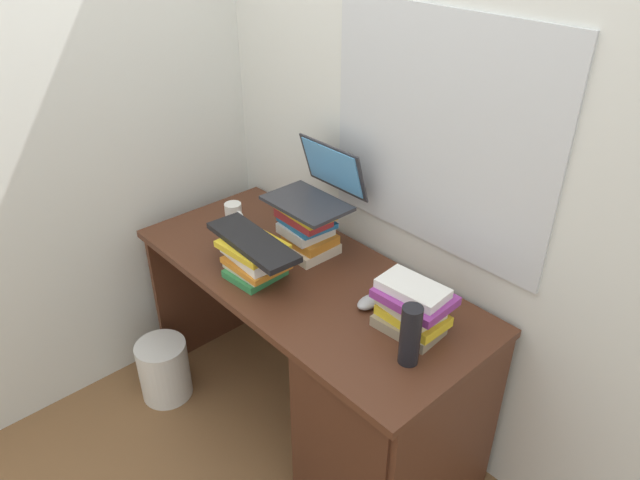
% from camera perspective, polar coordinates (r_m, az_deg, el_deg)
% --- Properties ---
extents(ground_plane, '(6.00, 6.00, 0.00)m').
position_cam_1_polar(ground_plane, '(2.72, -1.26, -16.55)').
color(ground_plane, brown).
extents(wall_back, '(6.00, 0.06, 2.60)m').
position_cam_1_polar(wall_back, '(2.19, 5.70, 12.18)').
color(wall_back, silver).
rests_on(wall_back, ground).
extents(wall_left, '(0.05, 6.00, 2.60)m').
position_cam_1_polar(wall_left, '(2.63, -14.25, 14.62)').
color(wall_left, silver).
rests_on(wall_left, ground).
extents(desk, '(1.45, 0.63, 0.75)m').
position_cam_1_polar(desk, '(2.22, 4.65, -14.94)').
color(desk, '#4C2819').
rests_on(desk, ground).
extents(book_stack_tall, '(0.24, 0.19, 0.21)m').
position_cam_1_polar(book_stack_tall, '(2.30, -1.27, 1.09)').
color(book_stack_tall, beige).
rests_on(book_stack_tall, desk).
extents(book_stack_keyboard_riser, '(0.25, 0.21, 0.13)m').
position_cam_1_polar(book_stack_keyboard_riser, '(2.19, -6.41, -1.79)').
color(book_stack_keyboard_riser, '#338C4C').
rests_on(book_stack_keyboard_riser, desk).
extents(book_stack_side, '(0.25, 0.19, 0.17)m').
position_cam_1_polar(book_stack_side, '(1.94, 8.92, -6.47)').
color(book_stack_side, gray).
rests_on(book_stack_side, desk).
extents(laptop, '(0.32, 0.28, 0.22)m').
position_cam_1_polar(laptop, '(2.25, -0.23, 5.06)').
color(laptop, '#2D2D33').
rests_on(laptop, book_stack_tall).
extents(keyboard, '(0.43, 0.16, 0.02)m').
position_cam_1_polar(keyboard, '(2.15, -6.56, -0.16)').
color(keyboard, black).
rests_on(keyboard, book_stack_keyboard_riser).
extents(computer_mouse, '(0.06, 0.10, 0.04)m').
position_cam_1_polar(computer_mouse, '(2.05, 4.82, -6.01)').
color(computer_mouse, '#A5A8AD').
rests_on(computer_mouse, desk).
extents(mug, '(0.11, 0.07, 0.09)m').
position_cam_1_polar(mug, '(2.55, -8.37, 2.55)').
color(mug, white).
rests_on(mug, desk).
extents(water_bottle, '(0.06, 0.06, 0.21)m').
position_cam_1_polar(water_bottle, '(1.80, 8.76, -9.12)').
color(water_bottle, black).
rests_on(water_bottle, desk).
extents(wastebasket, '(0.22, 0.22, 0.29)m').
position_cam_1_polar(wastebasket, '(2.79, -14.89, -12.06)').
color(wastebasket, silver).
rests_on(wastebasket, ground).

